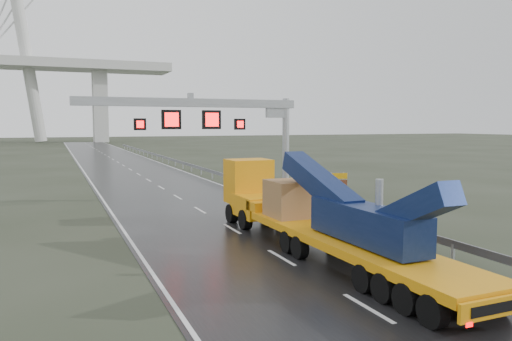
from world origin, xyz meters
name	(u,v)px	position (x,y,z in m)	size (l,w,h in m)	color
ground	(333,288)	(0.00, 0.00, 0.00)	(400.00, 400.00, 0.00)	#292F21
road	(139,174)	(0.00, 40.00, 0.01)	(11.00, 200.00, 0.02)	black
guardrail	(222,175)	(6.10, 30.00, 0.70)	(0.20, 140.00, 1.40)	gray
sign_gantry	(221,121)	(2.10, 17.99, 5.61)	(14.90, 1.20, 7.42)	beige
heavy_haul_truck	(303,210)	(1.78, 5.52, 1.62)	(2.93, 17.86, 4.18)	orange
exit_sign_pair	(337,183)	(8.71, 13.99, 1.59)	(1.29, 0.41, 2.27)	gray
striped_barrier	(306,200)	(6.74, 14.55, 0.50)	(0.59, 0.32, 0.99)	red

